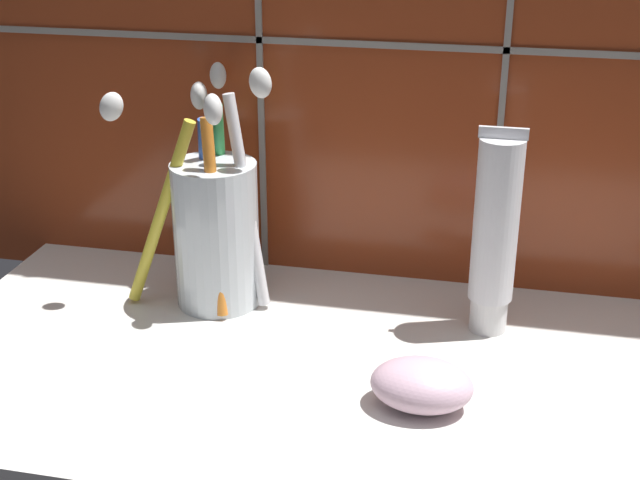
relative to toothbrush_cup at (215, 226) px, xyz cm
name	(u,v)px	position (x,y,z in cm)	size (l,w,h in cm)	color
sink_counter	(448,390)	(18.89, -7.57, -7.43)	(75.88, 30.85, 2.00)	silver
toothbrush_cup	(215,226)	(0.00, 0.00, 0.00)	(13.29, 11.47, 19.14)	silver
toothpaste_tube	(495,233)	(21.13, -0.07, 1.34)	(3.40, 3.24, 15.61)	white
soap_bar	(422,385)	(17.41, -11.35, -4.84)	(6.61, 4.90, 3.18)	#DBB2C6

